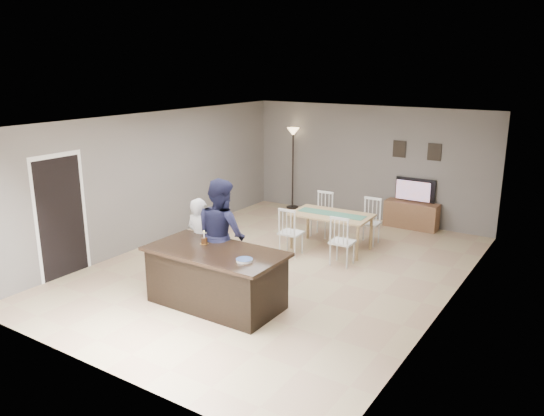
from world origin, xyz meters
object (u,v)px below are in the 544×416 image
Objects in this scene: birthday_cake at (204,241)px; kitchen_island at (216,277)px; man at (222,235)px; plate_stack at (244,260)px; dining_table at (331,220)px; floor_lamp at (293,146)px; tv_console at (411,215)px; woman at (200,241)px; television at (414,190)px.

kitchen_island is at bearing -22.85° from birthday_cake.
plate_stack is (0.98, -0.72, -0.01)m from man.
dining_table reaches higher than kitchen_island.
floor_lamp is (-1.64, 5.02, 0.68)m from man.
plate_stack is at bearing -16.34° from birthday_cake.
birthday_cake is 3.22m from dining_table.
floor_lamp reaches higher than plate_stack.
tv_console is at bearing 84.52° from plate_stack.
birthday_cake is 0.86× the size of plate_stack.
woman is at bearing -111.46° from tv_console.
woman is 0.81× the size of dining_table.
television reaches higher than plate_stack.
television is at bearing 74.44° from birthday_cake.
man reaches higher than woman.
birthday_cake is at bearing 74.44° from television.
plate_stack is at bearing -65.51° from floor_lamp.
birthday_cake is at bearing -73.34° from floor_lamp.
tv_console is (1.20, 5.57, -0.15)m from kitchen_island.
floor_lamp reaches higher than television.
kitchen_island is 2.35× the size of television.
kitchen_island is 1.44× the size of woman.
plate_stack is 3.46m from dining_table.
floor_lamp is at bearing 132.24° from dining_table.
woman is 0.49m from man.
birthday_cake is at bearing 109.63° from man.
kitchen_island is 5.70m from tv_console.
woman is at bearing 22.76° from man.
kitchen_island is at bearing 149.33° from woman.
dining_table is (0.65, 3.14, -0.34)m from birthday_cake.
kitchen_island is 6.04m from floor_lamp.
birthday_cake is 0.10× the size of floor_lamp.
tv_console is at bearing 74.25° from birthday_cake.
woman is 2.94m from dining_table.
plate_stack is 6.34m from floor_lamp.
woman is at bearing -114.10° from dining_table.
floor_lamp reaches higher than birthday_cake.
tv_console is at bearing 77.84° from kitchen_island.
man reaches higher than television.
dining_table reaches higher than plate_stack.
floor_lamp reaches higher than kitchen_island.
plate_stack reaches higher than kitchen_island.
kitchen_island is at bearing 140.24° from man.
kitchen_island is 10.29× the size of birthday_cake.
birthday_cake is at bearing 157.15° from kitchen_island.
television is 5.30m from man.
kitchen_island is 0.81m from plate_stack.
dining_table is 0.88× the size of floor_lamp.
woman is 0.64m from birthday_cake.
woman is 7.13× the size of birthday_cake.
tv_console is 0.81× the size of woman.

